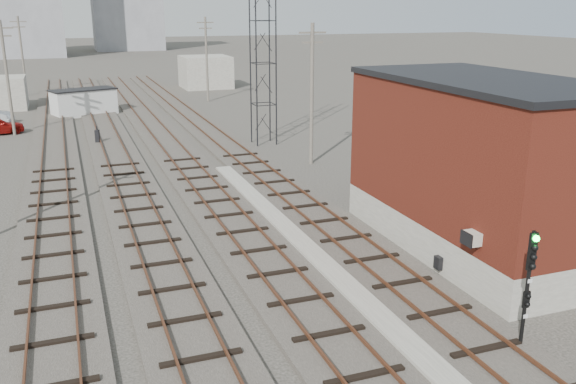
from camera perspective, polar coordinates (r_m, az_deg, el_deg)
ground at (r=69.47m, az=-13.13°, el=8.23°), size 320.00×320.00×0.00m
track_right at (r=49.47m, az=-7.03°, el=5.33°), size 3.20×90.00×0.39m
track_mid_right at (r=48.74m, az=-11.62°, el=4.94°), size 3.20×90.00×0.39m
track_mid_left at (r=48.33m, az=-16.31°, el=4.50°), size 3.20×90.00×0.39m
track_left at (r=48.26m, az=-21.05°, el=4.03°), size 3.20×90.00×0.39m
platform_curb at (r=25.88m, az=1.62°, el=-5.26°), size 0.90×28.00×0.26m
brick_building at (r=26.52m, az=17.54°, el=2.45°), size 6.54×12.20×7.22m
lattice_tower at (r=45.51m, az=-2.37°, el=13.84°), size 1.60×1.60×15.00m
utility_pole_left_b at (r=53.64m, az=-24.81°, el=9.89°), size 1.80×0.24×9.00m
utility_pole_left_c at (r=78.52m, az=-23.62°, el=11.76°), size 1.80×0.24×9.00m
utility_pole_right_a at (r=39.54m, az=2.24°, el=9.46°), size 1.80×0.24×9.00m
utility_pole_right_b at (r=68.10m, az=-7.63°, el=12.42°), size 1.80×0.24×9.00m
shed_right at (r=80.56m, az=-7.72°, el=11.07°), size 6.00×6.00×4.00m
signal_mast at (r=19.22m, az=21.58°, el=-7.92°), size 0.40×0.41×3.80m
switch_stand at (r=48.08m, az=-17.40°, el=4.97°), size 0.39×0.39×1.31m
site_trailer at (r=62.06m, az=-18.55°, el=8.00°), size 6.47×4.40×2.50m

